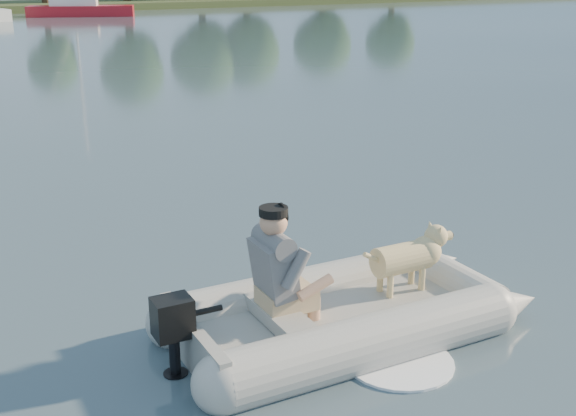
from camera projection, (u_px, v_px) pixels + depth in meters
water at (387, 320)px, 7.33m from camera, size 160.00×160.00×0.00m
dinghy at (348, 270)px, 6.95m from camera, size 4.93×3.30×1.47m
man at (276, 264)px, 6.60m from camera, size 0.81×0.71×1.15m
dog at (402, 263)px, 7.33m from camera, size 1.01×0.41×0.66m
outboard_motor at (174, 340)px, 6.26m from camera, size 0.46×0.34×0.84m
sailboat at (80, 10)px, 53.85m from camera, size 7.96×5.07×10.54m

